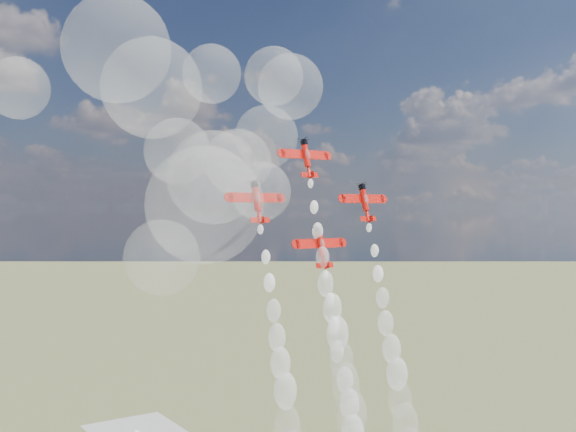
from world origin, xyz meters
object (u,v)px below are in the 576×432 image
(plane_lead, at_px, (306,158))
(plane_left, at_px, (257,201))
(plane_right, at_px, (365,202))
(plane_slot, at_px, (321,247))

(plane_lead, relative_size, plane_left, 1.00)
(plane_lead, distance_m, plane_left, 15.81)
(plane_right, bearing_deg, plane_slot, -169.27)
(plane_right, relative_size, plane_slot, 1.00)
(plane_lead, xyz_separation_m, plane_left, (-12.95, -2.45, -8.73))
(plane_right, xyz_separation_m, plane_slot, (-12.95, -2.45, -8.73))
(plane_lead, height_order, plane_right, plane_lead)
(plane_left, xyz_separation_m, plane_right, (25.90, 0.00, 0.00))
(plane_right, height_order, plane_slot, plane_right)
(plane_lead, relative_size, plane_right, 1.00)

